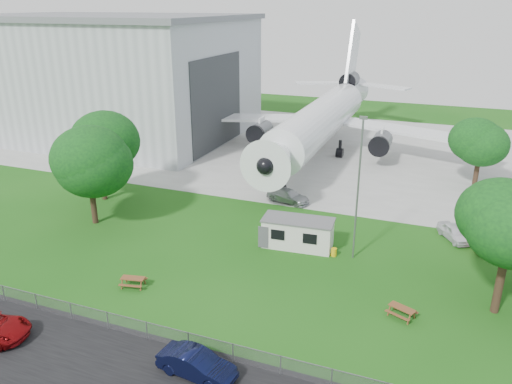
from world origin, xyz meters
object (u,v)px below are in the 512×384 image
(airliner, at_px, (323,117))
(car_centre_sedan, at_px, (197,364))
(picnic_east, at_px, (401,317))
(picnic_west, at_px, (134,286))
(site_cabin, at_px, (298,233))
(hangar, at_px, (107,74))

(airliner, relative_size, car_centre_sedan, 10.11)
(picnic_east, relative_size, car_centre_sedan, 0.38)
(picnic_west, bearing_deg, car_centre_sedan, -49.23)
(site_cabin, height_order, picnic_west, site_cabin)
(car_centre_sedan, bearing_deg, site_cabin, 3.87)
(hangar, height_order, site_cabin, hangar)
(picnic_east, bearing_deg, airliner, 135.25)
(picnic_west, bearing_deg, hangar, 116.12)
(picnic_east, distance_m, car_centre_sedan, 14.60)
(site_cabin, xyz_separation_m, picnic_west, (-9.72, -10.94, -1.31))
(picnic_east, bearing_deg, hangar, 167.15)
(picnic_west, distance_m, car_centre_sedan, 11.38)
(airliner, bearing_deg, picnic_west, -96.35)
(site_cabin, height_order, car_centre_sedan, site_cabin)
(airliner, relative_size, picnic_west, 26.52)
(airliner, xyz_separation_m, picnic_east, (14.95, -36.99, -5.27))
(car_centre_sedan, bearing_deg, hangar, 46.67)
(site_cabin, distance_m, picnic_west, 14.69)
(picnic_west, height_order, car_centre_sedan, car_centre_sedan)
(hangar, distance_m, airliner, 36.21)
(airliner, bearing_deg, hangar, 179.78)
(hangar, height_order, picnic_east, hangar)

